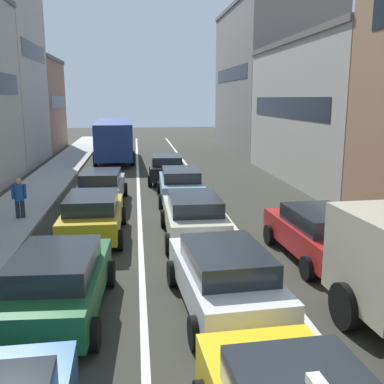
{
  "coord_description": "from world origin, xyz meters",
  "views": [
    {
      "loc": [
        -1.77,
        -2.18,
        4.6
      ],
      "look_at": [
        0.0,
        12.0,
        1.6
      ],
      "focal_mm": 42.12,
      "sensor_mm": 36.0,
      "label": 1
    }
  ],
  "objects": [
    {
      "name": "sedan_left_lane_third",
      "position": [
        -3.26,
        12.6,
        0.8
      ],
      "size": [
        2.1,
        4.32,
        1.49
      ],
      "rotation": [
        0.0,
        0.0,
        1.56
      ],
      "color": "#B29319",
      "rests_on": "ground"
    },
    {
      "name": "sedan_right_lane_behind_truck",
      "position": [
        3.38,
        9.69,
        0.8
      ],
      "size": [
        2.22,
        4.38,
        1.49
      ],
      "rotation": [
        0.0,
        0.0,
        1.62
      ],
      "color": "#A51E1E",
      "rests_on": "ground"
    },
    {
      "name": "sedan_left_lane_fourth",
      "position": [
        -3.31,
        17.51,
        0.8
      ],
      "size": [
        2.18,
        4.36,
        1.49
      ],
      "rotation": [
        0.0,
        0.0,
        1.54
      ],
      "color": "gray",
      "rests_on": "ground"
    },
    {
      "name": "wagon_left_lane_second",
      "position": [
        -3.49,
        7.01,
        0.8
      ],
      "size": [
        2.24,
        4.38,
        1.49
      ],
      "rotation": [
        0.0,
        0.0,
        1.52
      ],
      "color": "#19592D",
      "rests_on": "ground"
    },
    {
      "name": "lane_stripe_left",
      "position": [
        -1.7,
        20.0,
        0.01
      ],
      "size": [
        0.16,
        60.0,
        0.01
      ],
      "primitive_type": "cube",
      "color": "silver",
      "rests_on": "ground"
    },
    {
      "name": "pedestrian_far_sidewalk",
      "position": [
        -6.17,
        14.98,
        0.95
      ],
      "size": [
        0.52,
        0.34,
        1.66
      ],
      "rotation": [
        0.0,
        0.0,
        5.01
      ],
      "color": "#262D47",
      "rests_on": "ground"
    },
    {
      "name": "building_row_right",
      "position": [
        9.9,
        21.33,
        5.91
      ],
      "size": [
        7.2,
        43.9,
        13.74
      ],
      "rotation": [
        0.0,
        0.0,
        -1.57
      ],
      "color": "gray",
      "rests_on": "ground"
    },
    {
      "name": "sidewalk_left",
      "position": [
        -6.7,
        20.0,
        0.07
      ],
      "size": [
        2.6,
        64.0,
        0.14
      ],
      "primitive_type": "cube",
      "color": "#ACACAC",
      "rests_on": "ground"
    },
    {
      "name": "hatchback_centre_lane_third",
      "position": [
        0.07,
        12.03,
        0.8
      ],
      "size": [
        2.1,
        4.32,
        1.49
      ],
      "rotation": [
        0.0,
        0.0,
        1.56
      ],
      "color": "beige",
      "rests_on": "ground"
    },
    {
      "name": "sedan_centre_lane_fifth",
      "position": [
        -0.08,
        22.63,
        0.8
      ],
      "size": [
        2.25,
        4.39,
        1.49
      ],
      "rotation": [
        0.0,
        0.0,
        1.52
      ],
      "color": "black",
      "rests_on": "ground"
    },
    {
      "name": "sedan_centre_lane_second",
      "position": [
        0.07,
        6.86,
        0.8
      ],
      "size": [
        2.29,
        4.41,
        1.49
      ],
      "rotation": [
        0.0,
        0.0,
        1.64
      ],
      "color": "silver",
      "rests_on": "ground"
    },
    {
      "name": "coupe_centre_lane_fourth",
      "position": [
        0.18,
        17.64,
        0.8
      ],
      "size": [
        2.16,
        4.35,
        1.49
      ],
      "rotation": [
        0.0,
        0.0,
        1.54
      ],
      "color": "#759EB7",
      "rests_on": "ground"
    },
    {
      "name": "bus_mid_queue_primary",
      "position": [
        -3.4,
        32.06,
        1.76
      ],
      "size": [
        3.08,
        10.58,
        2.9
      ],
      "rotation": [
        0.0,
        0.0,
        1.61
      ],
      "color": "navy",
      "rests_on": "ground"
    },
    {
      "name": "lane_stripe_right",
      "position": [
        1.7,
        20.0,
        0.01
      ],
      "size": [
        0.16,
        60.0,
        0.01
      ],
      "primitive_type": "cube",
      "color": "silver",
      "rests_on": "ground"
    }
  ]
}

